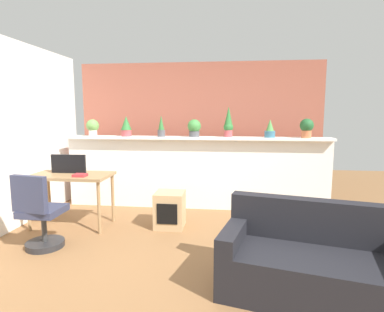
{
  "coord_description": "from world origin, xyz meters",
  "views": [
    {
      "loc": [
        0.56,
        -3.19,
        1.6
      ],
      "look_at": [
        0.07,
        0.97,
        1.03
      ],
      "focal_mm": 29.52,
      "sensor_mm": 36.0,
      "label": 1
    }
  ],
  "objects_px": {
    "potted_plant_1": "(126,126)",
    "potted_plant_3": "(194,128)",
    "potted_plant_5": "(270,130)",
    "desk": "(71,180)",
    "couch": "(313,264)",
    "potted_plant_0": "(93,127)",
    "office_chair": "(40,217)",
    "book_on_desk": "(80,175)",
    "potted_plant_6": "(307,127)",
    "side_cube_shelf": "(170,210)",
    "tv_monitor": "(69,164)",
    "potted_plant_4": "(228,123)",
    "potted_plant_2": "(161,127)"
  },
  "relations": [
    {
      "from": "potted_plant_3",
      "to": "couch",
      "type": "xyz_separation_m",
      "value": [
        1.32,
        -2.43,
        -1.08
      ]
    },
    {
      "from": "potted_plant_5",
      "to": "desk",
      "type": "xyz_separation_m",
      "value": [
        -2.83,
        -1.03,
        -0.67
      ]
    },
    {
      "from": "potted_plant_0",
      "to": "book_on_desk",
      "type": "bearing_deg",
      "value": -74.93
    },
    {
      "from": "potted_plant_5",
      "to": "tv_monitor",
      "type": "height_order",
      "value": "potted_plant_5"
    },
    {
      "from": "potted_plant_6",
      "to": "couch",
      "type": "xyz_separation_m",
      "value": [
        -0.45,
        -2.4,
        -1.09
      ]
    },
    {
      "from": "potted_plant_5",
      "to": "book_on_desk",
      "type": "bearing_deg",
      "value": -155.98
    },
    {
      "from": "potted_plant_0",
      "to": "office_chair",
      "type": "xyz_separation_m",
      "value": [
        0.11,
        -1.79,
        -0.98
      ]
    },
    {
      "from": "desk",
      "to": "book_on_desk",
      "type": "bearing_deg",
      "value": -35.18
    },
    {
      "from": "potted_plant_3",
      "to": "couch",
      "type": "height_order",
      "value": "potted_plant_3"
    },
    {
      "from": "potted_plant_1",
      "to": "desk",
      "type": "relative_size",
      "value": 0.31
    },
    {
      "from": "potted_plant_1",
      "to": "book_on_desk",
      "type": "distance_m",
      "value": 1.34
    },
    {
      "from": "potted_plant_2",
      "to": "office_chair",
      "type": "xyz_separation_m",
      "value": [
        -1.07,
        -1.79,
        -0.98
      ]
    },
    {
      "from": "side_cube_shelf",
      "to": "book_on_desk",
      "type": "relative_size",
      "value": 2.98
    },
    {
      "from": "side_cube_shelf",
      "to": "potted_plant_5",
      "type": "bearing_deg",
      "value": 32.01
    },
    {
      "from": "potted_plant_4",
      "to": "side_cube_shelf",
      "type": "relative_size",
      "value": 0.98
    },
    {
      "from": "potted_plant_5",
      "to": "tv_monitor",
      "type": "bearing_deg",
      "value": -161.95
    },
    {
      "from": "tv_monitor",
      "to": "side_cube_shelf",
      "type": "relative_size",
      "value": 1.01
    },
    {
      "from": "potted_plant_3",
      "to": "tv_monitor",
      "type": "bearing_deg",
      "value": -150.37
    },
    {
      "from": "potted_plant_2",
      "to": "potted_plant_5",
      "type": "xyz_separation_m",
      "value": [
        1.76,
        0.02,
        -0.03
      ]
    },
    {
      "from": "potted_plant_0",
      "to": "office_chair",
      "type": "relative_size",
      "value": 0.31
    },
    {
      "from": "tv_monitor",
      "to": "office_chair",
      "type": "relative_size",
      "value": 0.56
    },
    {
      "from": "potted_plant_6",
      "to": "desk",
      "type": "distance_m",
      "value": 3.61
    },
    {
      "from": "potted_plant_5",
      "to": "potted_plant_2",
      "type": "bearing_deg",
      "value": -179.23
    },
    {
      "from": "potted_plant_0",
      "to": "book_on_desk",
      "type": "height_order",
      "value": "potted_plant_0"
    },
    {
      "from": "couch",
      "to": "desk",
      "type": "bearing_deg",
      "value": 154.72
    },
    {
      "from": "potted_plant_4",
      "to": "side_cube_shelf",
      "type": "bearing_deg",
      "value": -129.68
    },
    {
      "from": "potted_plant_3",
      "to": "side_cube_shelf",
      "type": "bearing_deg",
      "value": -104.69
    },
    {
      "from": "desk",
      "to": "potted_plant_6",
      "type": "bearing_deg",
      "value": 16.62
    },
    {
      "from": "side_cube_shelf",
      "to": "potted_plant_4",
      "type": "bearing_deg",
      "value": 50.32
    },
    {
      "from": "potted_plant_3",
      "to": "book_on_desk",
      "type": "relative_size",
      "value": 1.7
    },
    {
      "from": "book_on_desk",
      "to": "potted_plant_6",
      "type": "bearing_deg",
      "value": 19.95
    },
    {
      "from": "potted_plant_0",
      "to": "desk",
      "type": "xyz_separation_m",
      "value": [
        0.11,
        -1.01,
        -0.7
      ]
    },
    {
      "from": "potted_plant_2",
      "to": "desk",
      "type": "xyz_separation_m",
      "value": [
        -1.08,
        -1.0,
        -0.7
      ]
    },
    {
      "from": "potted_plant_1",
      "to": "potted_plant_3",
      "type": "relative_size",
      "value": 1.18
    },
    {
      "from": "potted_plant_4",
      "to": "desk",
      "type": "height_order",
      "value": "potted_plant_4"
    },
    {
      "from": "tv_monitor",
      "to": "potted_plant_5",
      "type": "bearing_deg",
      "value": 18.05
    },
    {
      "from": "desk",
      "to": "tv_monitor",
      "type": "xyz_separation_m",
      "value": [
        -0.07,
        0.08,
        0.22
      ]
    },
    {
      "from": "potted_plant_1",
      "to": "potted_plant_3",
      "type": "distance_m",
      "value": 1.14
    },
    {
      "from": "potted_plant_1",
      "to": "potted_plant_5",
      "type": "xyz_separation_m",
      "value": [
        2.35,
        0.02,
        -0.05
      ]
    },
    {
      "from": "book_on_desk",
      "to": "potted_plant_0",
      "type": "bearing_deg",
      "value": 105.07
    },
    {
      "from": "potted_plant_5",
      "to": "side_cube_shelf",
      "type": "bearing_deg",
      "value": -147.99
    },
    {
      "from": "potted_plant_0",
      "to": "potted_plant_6",
      "type": "height_order",
      "value": "potted_plant_6"
    },
    {
      "from": "potted_plant_0",
      "to": "potted_plant_1",
      "type": "height_order",
      "value": "potted_plant_1"
    },
    {
      "from": "office_chair",
      "to": "couch",
      "type": "relative_size",
      "value": 0.54
    },
    {
      "from": "desk",
      "to": "couch",
      "type": "height_order",
      "value": "couch"
    },
    {
      "from": "potted_plant_6",
      "to": "potted_plant_2",
      "type": "bearing_deg",
      "value": -179.77
    },
    {
      "from": "desk",
      "to": "tv_monitor",
      "type": "distance_m",
      "value": 0.24
    },
    {
      "from": "desk",
      "to": "couch",
      "type": "xyz_separation_m",
      "value": [
        2.94,
        -1.39,
        -0.38
      ]
    },
    {
      "from": "office_chair",
      "to": "desk",
      "type": "bearing_deg",
      "value": 90.49
    },
    {
      "from": "potted_plant_6",
      "to": "side_cube_shelf",
      "type": "xyz_separation_m",
      "value": [
        -2.02,
        -0.9,
        -1.13
      ]
    }
  ]
}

